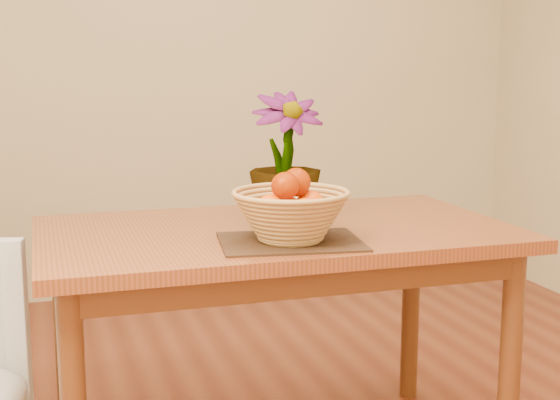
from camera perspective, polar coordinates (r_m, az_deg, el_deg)
name	(u,v)px	position (r m, az deg, el deg)	size (l,w,h in m)	color
wall_back	(167,41)	(4.19, -8.29, 11.42)	(4.00, 0.02, 2.70)	beige
table	(276,256)	(2.36, -0.28, -4.09)	(1.40, 0.80, 0.75)	brown
placemat	(291,242)	(2.14, 0.79, -3.07)	(0.38, 0.29, 0.01)	#322012
wicker_basket	(291,217)	(2.12, 0.79, -1.27)	(0.32, 0.32, 0.13)	tan
orange_pile	(291,196)	(2.11, 0.81, 0.28)	(0.20, 0.20, 0.14)	#DD4703
potted_plant	(285,158)	(2.39, 0.40, 3.11)	(0.22, 0.22, 0.40)	#184112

